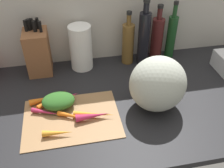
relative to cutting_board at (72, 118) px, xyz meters
The scene contains 19 objects.
ground_plane 26.26cm from the cutting_board, 20.71° to the left, with size 170.00×80.00×3.00cm, color black.
wall_back 61.30cm from the cutting_board, 62.85° to the left, with size 170.00×3.00×60.00cm, color #BCB7AD.
cutting_board is the anchor object (origin of this frame).
carrot_0 15.64cm from the cutting_board, 126.96° to the left, with size 2.83×2.83×17.10cm, color orange.
carrot_1 14.53cm from the cutting_board, 121.98° to the left, with size 2.23×2.23×16.32cm, color orange.
carrot_2 11.54cm from the cutting_board, 159.03° to the left, with size 2.07×2.07×12.67cm, color #B2264C.
carrot_3 10.85cm from the cutting_board, 123.82° to the right, with size 2.58×2.58×11.77cm, color orange.
carrot_4 1.75cm from the cutting_board, 45.65° to the right, with size 2.17×2.17×13.88cm, color orange.
carrot_5 11.38cm from the cutting_board, 101.86° to the left, with size 3.35×3.35×13.71cm, color #B2264C.
carrot_6 9.62cm from the cutting_board, ahead, with size 2.29×2.29×17.44cm, color orange.
carrot_7 9.17cm from the cutting_board, 16.86° to the right, with size 3.27×3.27×13.98cm, color #B2264C.
carrot_greens_pile 10.08cm from the cutting_board, 121.57° to the left, with size 14.37×11.06×6.08cm, color #2D6023.
winter_squash 39.10cm from the cutting_board, ahead, with size 24.29×22.03×24.59cm, color #B2B7A8.
knife_block 43.95cm from the cutting_board, 108.22° to the left, with size 11.84×16.70×28.18cm.
paper_towel_roll 41.33cm from the cutting_board, 77.55° to the left, with size 11.56×11.56×23.85cm, color white.
bottle_0 52.89cm from the cutting_board, 49.10° to the left, with size 6.41×6.41×29.37cm.
bottle_1 57.14cm from the cutting_board, 41.14° to the left, with size 6.17×6.17×35.97cm.
bottle_2 65.57cm from the cutting_board, 38.57° to the left, with size 6.62×6.62×31.09cm.
bottle_3 72.61cm from the cutting_board, 34.62° to the left, with size 5.20×5.20×32.08cm.
Camera 1 is at (-22.78, -89.05, 78.46)cm, focal length 41.37 mm.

